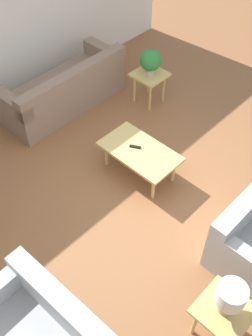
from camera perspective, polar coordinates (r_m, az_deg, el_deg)
ground_plane at (r=5.46m, az=2.39°, el=-3.90°), size 14.00×14.00×0.00m
sofa at (r=6.76m, az=-8.85°, el=11.05°), size 0.88×2.17×0.82m
loveseat at (r=4.24m, az=-11.74°, el=-22.80°), size 1.37×0.85×0.83m
coffee_table at (r=5.45m, az=1.98°, el=2.22°), size 1.11×0.64×0.44m
side_table_plant at (r=6.70m, az=3.45°, el=12.86°), size 0.52×0.52×0.56m
side_table_lamp at (r=4.20m, az=13.90°, el=-19.81°), size 0.52×0.52×0.56m
potted_plant at (r=6.51m, az=3.58°, el=15.27°), size 0.35×0.35×0.43m
table_lamp at (r=3.87m, az=14.91°, el=-17.65°), size 0.28×0.28×0.43m
remote_control at (r=5.45m, az=1.34°, el=3.11°), size 0.16×0.11×0.02m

